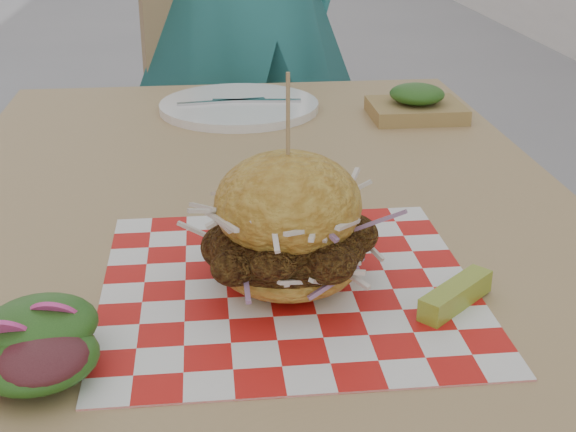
# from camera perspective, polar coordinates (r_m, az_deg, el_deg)

# --- Properties ---
(patio_table) EXTENTS (0.80, 1.20, 0.75)m
(patio_table) POSITION_cam_1_polar(r_m,az_deg,el_deg) (1.02, -2.18, -3.06)
(patio_table) COLOR tan
(patio_table) RESTS_ON ground
(patio_chair) EXTENTS (0.53, 0.53, 0.95)m
(patio_chair) POSITION_cam_1_polar(r_m,az_deg,el_deg) (2.04, -5.10, 6.88)
(patio_chair) COLOR tan
(patio_chair) RESTS_ON ground
(paper_liner) EXTENTS (0.36, 0.36, 0.00)m
(paper_liner) POSITION_cam_1_polar(r_m,az_deg,el_deg) (0.79, -0.00, -4.96)
(paper_liner) COLOR red
(paper_liner) RESTS_ON patio_table
(sandwich) EXTENTS (0.18, 0.18, 0.21)m
(sandwich) POSITION_cam_1_polar(r_m,az_deg,el_deg) (0.76, -0.00, -1.02)
(sandwich) COLOR gold
(sandwich) RESTS_ON paper_liner
(pickle_spear) EXTENTS (0.09, 0.08, 0.02)m
(pickle_spear) POSITION_cam_1_polar(r_m,az_deg,el_deg) (0.76, 11.84, -5.53)
(pickle_spear) COLOR #A3B033
(pickle_spear) RESTS_ON paper_liner
(side_salad) EXTENTS (0.14, 0.14, 0.05)m
(side_salad) POSITION_cam_1_polar(r_m,az_deg,el_deg) (0.69, -17.54, -9.24)
(side_salad) COLOR #3F1419
(side_salad) RESTS_ON patio_table
(place_setting) EXTENTS (0.27, 0.27, 0.02)m
(place_setting) POSITION_cam_1_polar(r_m,az_deg,el_deg) (1.38, -3.50, 7.80)
(place_setting) COLOR white
(place_setting) RESTS_ON patio_table
(kraft_tray) EXTENTS (0.15, 0.12, 0.06)m
(kraft_tray) POSITION_cam_1_polar(r_m,az_deg,el_deg) (1.35, 9.12, 7.85)
(kraft_tray) COLOR olive
(kraft_tray) RESTS_ON patio_table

